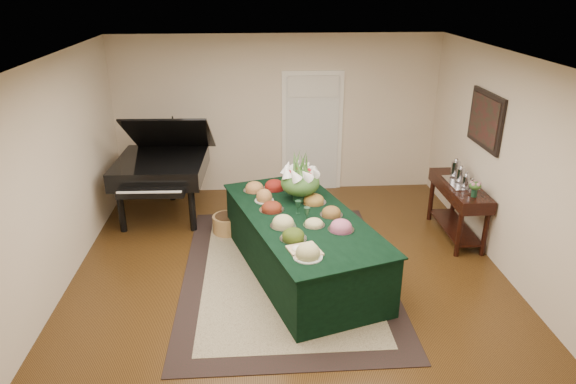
{
  "coord_description": "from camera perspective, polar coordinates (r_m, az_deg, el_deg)",
  "views": [
    {
      "loc": [
        -0.4,
        -5.59,
        3.52
      ],
      "look_at": [
        0.0,
        0.3,
        1.05
      ],
      "focal_mm": 32.0,
      "sensor_mm": 36.0,
      "label": 1
    }
  ],
  "objects": [
    {
      "name": "mahogany_sideboard",
      "position": [
        7.72,
        18.46,
        -0.42
      ],
      "size": [
        0.45,
        1.37,
        0.83
      ],
      "color": "black",
      "rests_on": "ground"
    },
    {
      "name": "wall_painting",
      "position": [
        7.47,
        21.09,
        7.48
      ],
      "size": [
        0.05,
        0.95,
        0.75
      ],
      "color": "black",
      "rests_on": "ground"
    },
    {
      "name": "floral_centerpiece",
      "position": [
        6.72,
        1.37,
        1.59
      ],
      "size": [
        0.54,
        0.54,
        0.54
      ],
      "color": "#13311E",
      "rests_on": "buffet_table"
    },
    {
      "name": "ground",
      "position": [
        6.62,
        0.18,
        -9.43
      ],
      "size": [
        6.0,
        6.0,
        0.0
      ],
      "primitive_type": "plane",
      "color": "black",
      "rests_on": "ground"
    },
    {
      "name": "wicker_basket",
      "position": [
        7.69,
        -6.76,
        -3.58
      ],
      "size": [
        0.43,
        0.43,
        0.27
      ],
      "primitive_type": "cylinder",
      "color": "#9E7340",
      "rests_on": "ground"
    },
    {
      "name": "pink_bouquet",
      "position": [
        7.21,
        20.08,
        0.6
      ],
      "size": [
        0.18,
        0.18,
        0.22
      ],
      "color": "#13311E",
      "rests_on": "mahogany_sideboard"
    },
    {
      "name": "green_goblets",
      "position": [
        6.31,
        1.6,
        -2.06
      ],
      "size": [
        0.17,
        0.28,
        0.18
      ],
      "color": "#13311E",
      "rests_on": "buffet_table"
    },
    {
      "name": "kitchen_doorway",
      "position": [
        8.97,
        2.69,
        6.51
      ],
      "size": [
        1.05,
        0.07,
        2.1
      ],
      "color": "white",
      "rests_on": "ground"
    },
    {
      "name": "buffet_table",
      "position": [
        6.56,
        1.53,
        -5.73
      ],
      "size": [
        2.05,
        3.0,
        0.79
      ],
      "color": "black",
      "rests_on": "ground"
    },
    {
      "name": "grand_piano",
      "position": [
        8.17,
        -13.85,
        2.76
      ],
      "size": [
        1.5,
        1.67,
        1.67
      ],
      "color": "black",
      "rests_on": "ground"
    },
    {
      "name": "area_rug",
      "position": [
        6.7,
        -0.2,
        -8.92
      ],
      "size": [
        2.61,
        3.66,
        0.01
      ],
      "color": "black",
      "rests_on": "ground"
    },
    {
      "name": "food_platters",
      "position": [
        6.49,
        0.71,
        -1.76
      ],
      "size": [
        1.31,
        2.4,
        0.13
      ],
      "color": "silver",
      "rests_on": "buffet_table"
    },
    {
      "name": "cutting_board",
      "position": [
        5.58,
        1.78,
        -6.2
      ],
      "size": [
        0.41,
        0.41,
        0.1
      ],
      "color": "tan",
      "rests_on": "buffet_table"
    },
    {
      "name": "tea_service",
      "position": [
        7.61,
        18.75,
        1.64
      ],
      "size": [
        0.34,
        0.74,
        0.3
      ],
      "color": "silver",
      "rests_on": "mahogany_sideboard"
    }
  ]
}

